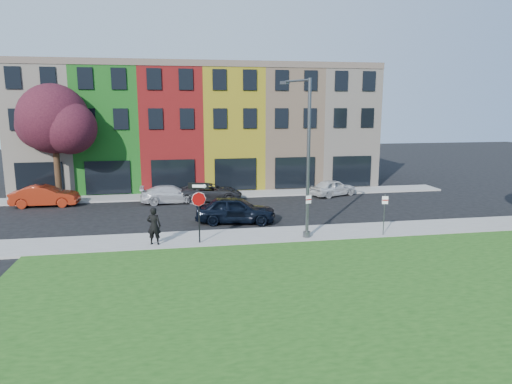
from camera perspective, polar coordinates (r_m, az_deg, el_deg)
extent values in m
plane|color=black|center=(22.06, 2.98, -7.77)|extent=(120.00, 120.00, 0.00)
cube|color=gray|center=(25.30, 5.89, -5.24)|extent=(40.00, 3.00, 0.12)
cube|color=gray|center=(36.09, -7.05, -0.43)|extent=(40.00, 2.40, 0.12)
cube|color=beige|center=(42.86, -24.04, 7.15)|extent=(5.00, 10.00, 10.00)
cube|color=green|center=(41.95, -17.35, 7.53)|extent=(5.00, 10.00, 10.00)
cube|color=red|center=(41.62, -10.45, 7.81)|extent=(5.00, 10.00, 10.00)
cube|color=yellow|center=(41.89, -3.53, 7.99)|extent=(5.00, 10.00, 10.00)
cube|color=tan|center=(42.75, 3.21, 8.05)|extent=(5.00, 10.00, 10.00)
cube|color=#B8AB9C|center=(44.16, 9.60, 8.00)|extent=(5.00, 10.00, 10.00)
cube|color=black|center=(36.99, -6.42, 2.13)|extent=(30.00, 0.12, 2.60)
cylinder|color=black|center=(23.21, -7.13, -2.71)|extent=(0.08, 0.08, 3.03)
cylinder|color=white|center=(23.03, -7.17, -0.89)|extent=(0.73, 0.19, 0.74)
cylinder|color=#890707|center=(23.00, -7.17, -0.90)|extent=(0.69, 0.17, 0.70)
cube|color=black|center=(22.90, -7.21, 0.75)|extent=(1.03, 0.27, 0.34)
cube|color=white|center=(22.87, -7.21, 0.73)|extent=(0.65, 0.16, 0.14)
imported|color=black|center=(23.44, -12.64, -4.16)|extent=(0.90, 0.76, 1.91)
imported|color=black|center=(27.61, -2.56, -2.21)|extent=(3.58, 5.45, 1.63)
imported|color=maroon|center=(35.39, -24.87, -0.45)|extent=(1.69, 4.55, 1.49)
imported|color=silver|center=(33.81, -10.54, -0.27)|extent=(2.32, 4.65, 1.29)
imported|color=black|center=(34.08, -5.79, -0.02)|extent=(2.83, 5.08, 1.33)
imported|color=silver|center=(36.36, 9.64, 0.54)|extent=(4.26, 4.92, 1.30)
cylinder|color=#4B4E50|center=(23.71, 6.56, 4.00)|extent=(0.18, 0.18, 8.25)
cylinder|color=#4B4E50|center=(24.49, 6.36, -5.27)|extent=(0.40, 0.40, 0.30)
cylinder|color=#4B4E50|center=(24.36, 5.21, 13.68)|extent=(0.91, 1.88, 0.12)
cube|color=#4B4E50|center=(25.22, 3.61, 13.49)|extent=(0.45, 0.60, 0.16)
cylinder|color=#4B4E50|center=(24.05, 6.53, -2.96)|extent=(0.05, 0.05, 2.42)
cube|color=white|center=(23.83, 6.59, -0.94)|extent=(0.31, 0.12, 0.42)
cube|color=#890707|center=(23.81, 6.61, -0.95)|extent=(0.31, 0.11, 0.06)
cylinder|color=#4B4E50|center=(25.47, 15.71, -2.74)|extent=(0.05, 0.05, 2.23)
cube|color=white|center=(25.27, 15.83, -0.98)|extent=(0.31, 0.10, 0.42)
cube|color=#890707|center=(25.26, 15.85, -0.99)|extent=(0.31, 0.09, 0.06)
cylinder|color=black|center=(36.75, -23.56, 2.36)|extent=(0.44, 0.44, 4.19)
sphere|color=black|center=(36.45, -24.01, 8.36)|extent=(5.03, 5.03, 5.03)
sphere|color=black|center=(35.45, -22.24, 7.43)|extent=(3.77, 3.77, 3.77)
sphere|color=black|center=(37.60, -25.32, 7.54)|extent=(3.52, 3.52, 3.52)
sphere|color=black|center=(36.87, -23.55, 9.79)|extent=(3.02, 3.02, 3.02)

